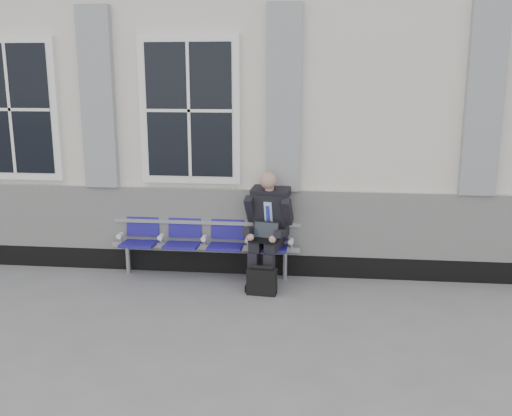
# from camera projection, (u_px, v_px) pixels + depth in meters

# --- Properties ---
(ground) EXTENTS (70.00, 70.00, 0.00)m
(ground) POSITION_uv_depth(u_px,v_px,m) (138.00, 311.00, 6.69)
(ground) COLOR slate
(ground) RESTS_ON ground
(station_building) EXTENTS (14.40, 4.40, 4.49)m
(station_building) POSITION_uv_depth(u_px,v_px,m) (195.00, 105.00, 9.56)
(station_building) COLOR silver
(station_building) RESTS_ON ground
(bench) EXTENTS (2.60, 0.47, 0.91)m
(bench) POSITION_uv_depth(u_px,v_px,m) (205.00, 237.00, 7.79)
(bench) COLOR #9EA0A3
(bench) RESTS_ON ground
(businessman) EXTENTS (0.65, 0.87, 1.49)m
(businessman) POSITION_uv_depth(u_px,v_px,m) (268.00, 224.00, 7.50)
(businessman) COLOR black
(businessman) RESTS_ON ground
(briefcase) EXTENTS (0.38, 0.19, 0.38)m
(briefcase) POSITION_uv_depth(u_px,v_px,m) (262.00, 281.00, 7.17)
(briefcase) COLOR black
(briefcase) RESTS_ON ground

